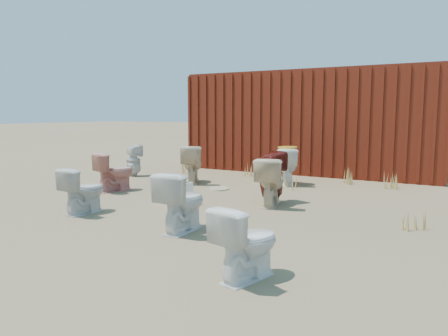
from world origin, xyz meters
The scene contains 21 objects.
ground centered at (0.00, 0.00, 0.00)m, with size 100.00×100.00×0.00m, color brown.
shipping_container centered at (0.00, 5.20, 1.20)m, with size 6.00×2.40×2.40m, color #4B0F0C.
toilet_front_a centered at (-1.32, -1.10, 0.33)m, with size 0.37×0.65×0.66m, color silver.
toilet_front_pink centered at (-2.22, 0.45, 0.36)m, with size 0.40×0.70×0.72m, color #DA8A7E.
toilet_front_c centered at (0.45, -1.18, 0.37)m, with size 0.41×0.72×0.73m, color white.
toilet_front_maroon centered at (0.68, 0.92, 0.41)m, with size 0.37×0.38×0.82m, color #5C150F.
toilet_front_e centered at (1.82, -2.15, 0.33)m, with size 0.36×0.64×0.65m, color white.
toilet_back_a centered at (-3.21, 2.06, 0.36)m, with size 0.32×0.33×0.71m, color silver.
toilet_back_beige_left centered at (-1.54, 1.94, 0.38)m, with size 0.43×0.75×0.77m, color beige.
toilet_back_beige_right centered at (0.76, 0.71, 0.37)m, with size 0.42×0.73×0.75m, color beige.
toilet_back_yellowlid centered at (0.23, 2.73, 0.37)m, with size 0.41×0.72×0.73m, color white.
yellow_lid centered at (0.23, 2.73, 0.74)m, with size 0.37×0.46×0.03m, color gold.
loose_tank centered at (-0.57, 0.13, 0.17)m, with size 0.50×0.20×0.35m, color white.
loose_lid_near centered at (-0.40, 3.48, 0.01)m, with size 0.38×0.49×0.02m, color beige.
loose_lid_far centered at (-0.66, 1.57, 0.01)m, with size 0.36×0.47×0.02m, color tan.
weed_clump_a centered at (-2.41, 3.15, 0.16)m, with size 0.36×0.36×0.31m, color #A38641.
weed_clump_b centered at (0.42, 2.29, 0.14)m, with size 0.32×0.32×0.27m, color #A38641.
weed_clump_c centered at (2.06, 3.20, 0.16)m, with size 0.36×0.36×0.32m, color #A38641.
weed_clump_d centered at (-0.93, 3.44, 0.15)m, with size 0.30×0.30×0.30m, color #A38641.
weed_clump_e centered at (1.27, 3.43, 0.17)m, with size 0.34×0.34×0.34m, color #A38641.
weed_clump_f centered at (2.88, 0.29, 0.12)m, with size 0.28×0.28×0.24m, color #A38641.
Camera 1 is at (3.47, -5.38, 1.43)m, focal length 35.00 mm.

